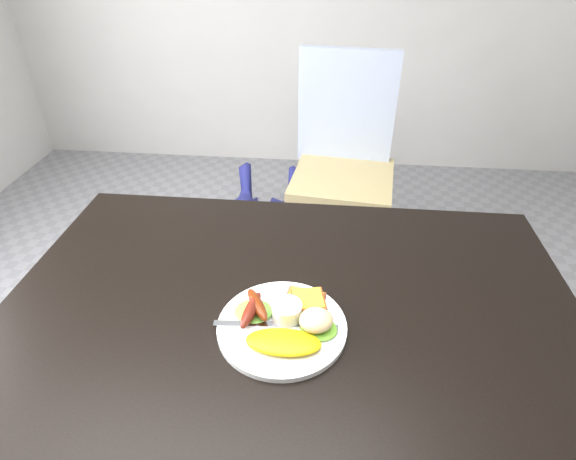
% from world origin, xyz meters
% --- Properties ---
extents(dining_table, '(1.20, 0.80, 0.04)m').
position_xyz_m(dining_table, '(0.00, 0.00, 0.73)').
color(dining_table, black).
rests_on(dining_table, ground).
extents(dining_chair, '(0.48, 0.48, 0.05)m').
position_xyz_m(dining_chair, '(0.13, 1.11, 0.45)').
color(dining_chair, tan).
rests_on(dining_chair, ground).
extents(person, '(0.57, 0.40, 1.50)m').
position_xyz_m(person, '(-0.21, 0.84, 0.75)').
color(person, navy).
rests_on(person, ground).
extents(plate, '(0.25, 0.25, 0.01)m').
position_xyz_m(plate, '(-0.01, -0.08, 0.76)').
color(plate, white).
rests_on(plate, dining_table).
extents(lettuce_left, '(0.08, 0.07, 0.01)m').
position_xyz_m(lettuce_left, '(-0.07, -0.05, 0.77)').
color(lettuce_left, '#548A33').
rests_on(lettuce_left, plate).
extents(lettuce_right, '(0.09, 0.08, 0.01)m').
position_xyz_m(lettuce_right, '(0.06, -0.08, 0.77)').
color(lettuce_right, '#689F22').
rests_on(lettuce_right, plate).
extents(omelette, '(0.14, 0.07, 0.02)m').
position_xyz_m(omelette, '(-0.00, -0.13, 0.77)').
color(omelette, yellow).
rests_on(omelette, plate).
extents(sausage_a, '(0.04, 0.10, 0.02)m').
position_xyz_m(sausage_a, '(-0.07, -0.06, 0.78)').
color(sausage_a, maroon).
rests_on(sausage_a, lettuce_left).
extents(sausage_b, '(0.07, 0.10, 0.02)m').
position_xyz_m(sausage_b, '(-0.06, -0.05, 0.78)').
color(sausage_b, '#692D09').
rests_on(sausage_b, lettuce_left).
extents(ramekin, '(0.07, 0.07, 0.03)m').
position_xyz_m(ramekin, '(-0.00, -0.06, 0.78)').
color(ramekin, white).
rests_on(ramekin, plate).
extents(toast_a, '(0.09, 0.09, 0.01)m').
position_xyz_m(toast_a, '(0.03, -0.02, 0.77)').
color(toast_a, brown).
rests_on(toast_a, plate).
extents(toast_b, '(0.08, 0.08, 0.01)m').
position_xyz_m(toast_b, '(0.04, -0.03, 0.78)').
color(toast_b, brown).
rests_on(toast_b, toast_a).
extents(potato_salad, '(0.08, 0.08, 0.03)m').
position_xyz_m(potato_salad, '(0.06, -0.08, 0.79)').
color(potato_salad, beige).
rests_on(potato_salad, lettuce_right).
extents(fork, '(0.18, 0.03, 0.00)m').
position_xyz_m(fork, '(-0.05, -0.08, 0.76)').
color(fork, '#ADAFB7').
rests_on(fork, plate).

